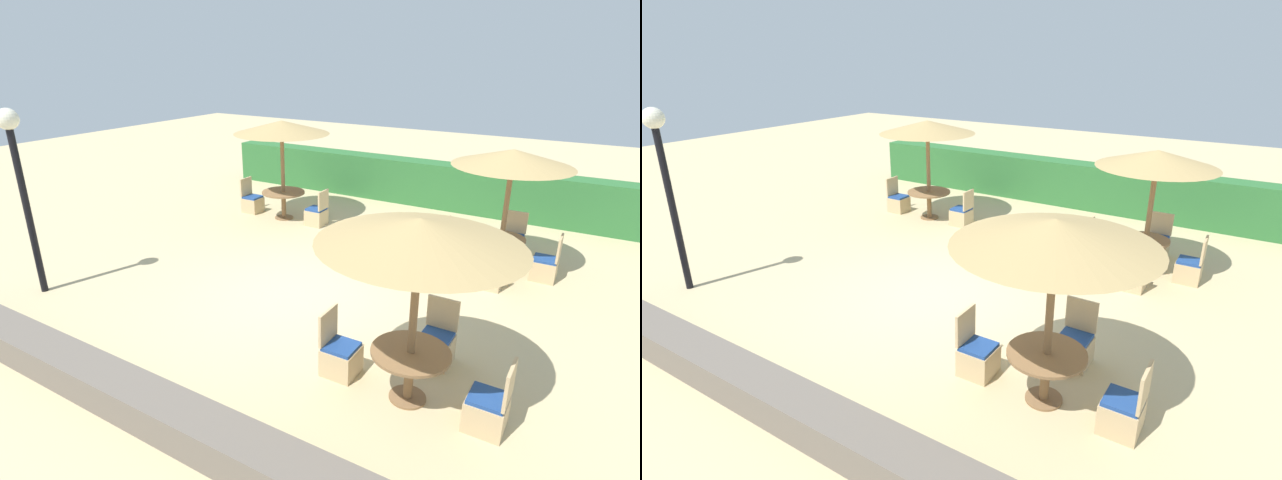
# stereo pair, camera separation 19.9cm
# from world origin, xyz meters

# --- Properties ---
(ground_plane) EXTENTS (40.00, 40.00, 0.00)m
(ground_plane) POSITION_xyz_m (0.00, 0.00, 0.00)
(ground_plane) COLOR #C6B284
(hedge_row) EXTENTS (13.00, 0.70, 1.24)m
(hedge_row) POSITION_xyz_m (0.00, 6.63, 0.62)
(hedge_row) COLOR #2D6B33
(hedge_row) RESTS_ON ground_plane
(stone_border) EXTENTS (10.00, 0.56, 0.45)m
(stone_border) POSITION_xyz_m (0.00, -3.69, 0.23)
(stone_border) COLOR #6B6056
(stone_border) RESTS_ON ground_plane
(lamp_post) EXTENTS (0.36, 0.36, 3.32)m
(lamp_post) POSITION_xyz_m (-4.25, -2.29, 2.35)
(lamp_post) COLOR black
(lamp_post) RESTS_ON ground_plane
(parasol_back_right) EXTENTS (2.26, 2.26, 2.46)m
(parasol_back_right) POSITION_xyz_m (2.77, 3.03, 2.29)
(parasol_back_right) COLOR olive
(parasol_back_right) RESTS_ON ground_plane
(round_table_back_right) EXTENTS (0.91, 0.91, 0.70)m
(round_table_back_right) POSITION_xyz_m (2.77, 3.03, 0.52)
(round_table_back_right) COLOR olive
(round_table_back_right) RESTS_ON ground_plane
(patio_chair_back_right_south) EXTENTS (0.46, 0.46, 0.93)m
(patio_chair_back_right_south) POSITION_xyz_m (2.80, 2.13, 0.26)
(patio_chair_back_right_south) COLOR tan
(patio_chair_back_right_south) RESTS_ON ground_plane
(patio_chair_back_right_north) EXTENTS (0.46, 0.46, 0.93)m
(patio_chair_back_right_north) POSITION_xyz_m (2.82, 4.02, 0.26)
(patio_chair_back_right_north) COLOR tan
(patio_chair_back_right_north) RESTS_ON ground_plane
(patio_chair_back_right_west) EXTENTS (0.46, 0.46, 0.93)m
(patio_chair_back_right_west) POSITION_xyz_m (1.83, 2.98, 0.26)
(patio_chair_back_right_west) COLOR tan
(patio_chair_back_right_west) RESTS_ON ground_plane
(patio_chair_back_right_east) EXTENTS (0.46, 0.46, 0.93)m
(patio_chair_back_right_east) POSITION_xyz_m (3.64, 3.02, 0.26)
(patio_chair_back_right_east) COLOR tan
(patio_chair_back_right_east) RESTS_ON ground_plane
(parasol_back_left) EXTENTS (2.40, 2.40, 2.55)m
(parasol_back_left) POSITION_xyz_m (-2.86, 3.50, 2.37)
(parasol_back_left) COLOR olive
(parasol_back_left) RESTS_ON ground_plane
(round_table_back_left) EXTENTS (1.12, 1.12, 0.73)m
(round_table_back_left) POSITION_xyz_m (-2.86, 3.50, 0.58)
(round_table_back_left) COLOR olive
(round_table_back_left) RESTS_ON ground_plane
(patio_chair_back_left_west) EXTENTS (0.46, 0.46, 0.93)m
(patio_chair_back_left_west) POSITION_xyz_m (-3.91, 3.51, 0.26)
(patio_chair_back_left_west) COLOR tan
(patio_chair_back_left_west) RESTS_ON ground_plane
(patio_chair_back_left_east) EXTENTS (0.46, 0.46, 0.93)m
(patio_chair_back_left_east) POSITION_xyz_m (-1.82, 3.48, 0.26)
(patio_chair_back_left_east) COLOR tan
(patio_chair_back_left_east) RESTS_ON ground_plane
(parasol_front_right) EXTENTS (2.43, 2.43, 2.45)m
(parasol_front_right) POSITION_xyz_m (2.69, -1.69, 2.28)
(parasol_front_right) COLOR olive
(parasol_front_right) RESTS_ON ground_plane
(round_table_front_right) EXTENTS (1.01, 1.01, 0.71)m
(round_table_front_right) POSITION_xyz_m (2.69, -1.69, 0.55)
(round_table_front_right) COLOR olive
(round_table_front_right) RESTS_ON ground_plane
(patio_chair_front_right_north) EXTENTS (0.46, 0.46, 0.93)m
(patio_chair_front_right_north) POSITION_xyz_m (2.72, -0.71, 0.26)
(patio_chair_front_right_north) COLOR tan
(patio_chair_front_right_north) RESTS_ON ground_plane
(patio_chair_front_right_west) EXTENTS (0.46, 0.46, 0.93)m
(patio_chair_front_right_west) POSITION_xyz_m (1.68, -1.66, 0.26)
(patio_chair_front_right_west) COLOR tan
(patio_chair_front_right_west) RESTS_ON ground_plane
(patio_chair_front_right_east) EXTENTS (0.46, 0.46, 0.93)m
(patio_chair_front_right_east) POSITION_xyz_m (3.69, -1.72, 0.26)
(patio_chair_front_right_east) COLOR tan
(patio_chair_front_right_east) RESTS_ON ground_plane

